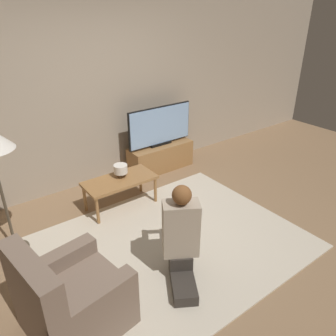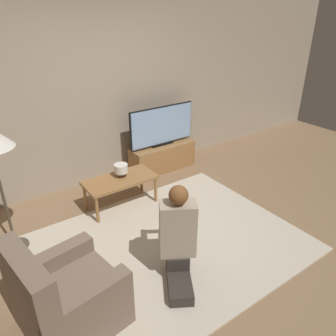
{
  "view_description": "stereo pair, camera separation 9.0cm",
  "coord_description": "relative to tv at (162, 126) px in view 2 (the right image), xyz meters",
  "views": [
    {
      "loc": [
        -1.8,
        -2.32,
        2.42
      ],
      "look_at": [
        0.38,
        0.62,
        0.6
      ],
      "focal_mm": 35.0,
      "sensor_mm": 36.0,
      "label": 1
    },
    {
      "loc": [
        -1.73,
        -2.37,
        2.42
      ],
      "look_at": [
        0.38,
        0.62,
        0.6
      ],
      "focal_mm": 35.0,
      "sensor_mm": 36.0,
      "label": 2
    }
  ],
  "objects": [
    {
      "name": "ground_plane",
      "position": [
        -0.98,
        -1.63,
        -0.74
      ],
      "size": [
        10.0,
        10.0,
        0.0
      ],
      "primitive_type": "plane",
      "color": "#896B4C"
    },
    {
      "name": "wall_back",
      "position": [
        -0.98,
        0.3,
        0.56
      ],
      "size": [
        10.0,
        0.06,
        2.6
      ],
      "color": "tan",
      "rests_on": "ground_plane"
    },
    {
      "name": "rug",
      "position": [
        -0.98,
        -1.63,
        -0.73
      ],
      "size": [
        2.79,
        2.23,
        0.02
      ],
      "color": "beige",
      "rests_on": "ground_plane"
    },
    {
      "name": "tv_stand",
      "position": [
        0.0,
        -0.0,
        -0.53
      ],
      "size": [
        1.07,
        0.36,
        0.42
      ],
      "color": "olive",
      "rests_on": "ground_plane"
    },
    {
      "name": "tv",
      "position": [
        0.0,
        0.0,
        0.0
      ],
      "size": [
        1.13,
        0.08,
        0.62
      ],
      "color": "black",
      "rests_on": "tv_stand"
    },
    {
      "name": "coffee_table",
      "position": [
        -1.07,
        -0.61,
        -0.38
      ],
      "size": [
        0.93,
        0.45,
        0.41
      ],
      "color": "olive",
      "rests_on": "ground_plane"
    },
    {
      "name": "armchair",
      "position": [
        -2.29,
        -1.99,
        -0.45
      ],
      "size": [
        0.84,
        0.81,
        0.88
      ],
      "rotation": [
        0.0,
        0.0,
        1.72
      ],
      "color": "#7A6656",
      "rests_on": "ground_plane"
    },
    {
      "name": "person_kneeling",
      "position": [
        -1.21,
        -2.05,
        -0.25
      ],
      "size": [
        0.64,
        0.85,
        1.0
      ],
      "rotation": [
        0.0,
        0.0,
        2.61
      ],
      "color": "#332D28",
      "rests_on": "rug"
    },
    {
      "name": "table_lamp",
      "position": [
        -1.02,
        -0.55,
        -0.23
      ],
      "size": [
        0.18,
        0.18,
        0.17
      ],
      "color": "#4C3823",
      "rests_on": "coffee_table"
    }
  ]
}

